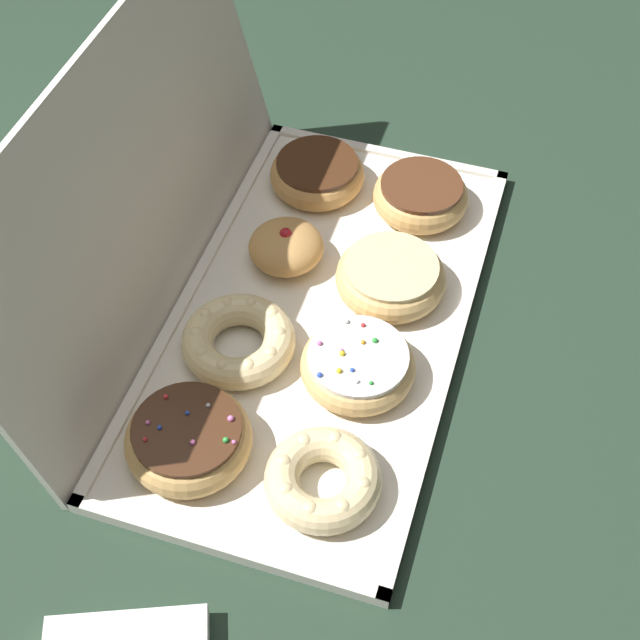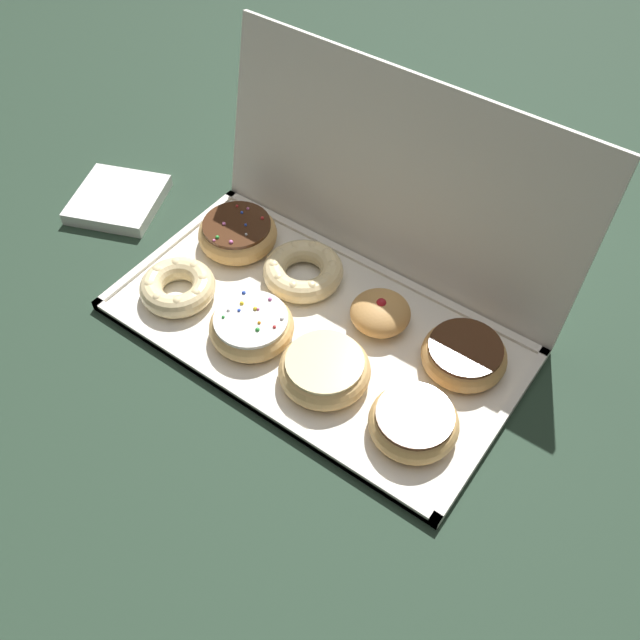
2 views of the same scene
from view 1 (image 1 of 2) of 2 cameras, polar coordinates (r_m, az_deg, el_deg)
The scene contains 11 objects.
ground_plane at distance 0.96m, azimuth -0.03°, elevation -0.20°, with size 3.00×3.00×0.00m, color #233828.
donut_box at distance 0.95m, azimuth -0.03°, elevation 0.00°, with size 0.55×0.30×0.01m.
box_lid_open at distance 0.91m, azimuth -11.38°, elevation 8.24°, with size 0.55×0.29×0.01m, color silver.
cruller_donut_0 at distance 0.82m, azimuth 0.18°, elevation -9.95°, with size 0.11×0.11×0.03m.
sprinkle_donut_1 at distance 0.89m, azimuth 2.39°, elevation -2.83°, with size 0.11×0.11×0.04m.
glazed_ring_donut_2 at distance 0.96m, azimuth 4.47°, elevation 2.73°, with size 0.12×0.12×0.04m.
chocolate_frosted_donut_3 at distance 1.05m, azimuth 6.34°, elevation 7.79°, with size 0.11×0.11×0.04m.
sprinkle_donut_4 at distance 0.85m, azimuth -8.27°, elevation -7.38°, with size 0.12×0.12×0.04m.
cruller_donut_5 at distance 0.91m, azimuth -5.15°, elevation -1.28°, with size 0.12×0.12×0.03m.
jelly_filled_donut_6 at distance 0.99m, azimuth -2.13°, elevation 4.63°, with size 0.08×0.08×0.05m.
chocolate_frosted_donut_7 at distance 1.08m, azimuth -0.18°, elevation 9.20°, with size 0.11×0.11×0.04m.
Camera 1 is at (-0.57, -0.18, 0.75)m, focal length 50.96 mm.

